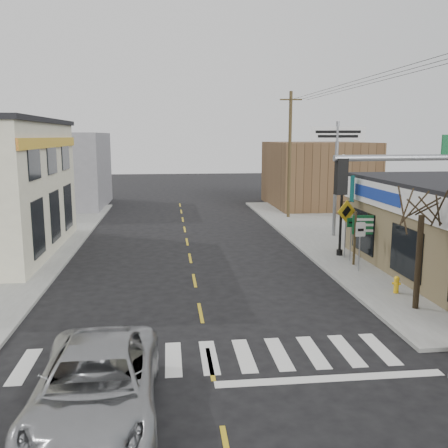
{
  "coord_description": "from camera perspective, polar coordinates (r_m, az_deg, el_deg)",
  "views": [
    {
      "loc": [
        -1.06,
        -12.7,
        6.13
      ],
      "look_at": [
        1.06,
        6.01,
        2.8
      ],
      "focal_mm": 40.0,
      "sensor_mm": 36.0,
      "label": 1
    }
  ],
  "objects": [
    {
      "name": "guide_sign",
      "position": [
        24.28,
        16.08,
        -0.66
      ],
      "size": [
        1.46,
        0.13,
        2.55
      ],
      "rotation": [
        0.0,
        0.0,
        -0.13
      ],
      "color": "#4C3D23",
      "rests_on": "sidewalk_right"
    },
    {
      "name": "fire_hydrant",
      "position": [
        20.52,
        19.1,
        -6.48
      ],
      "size": [
        0.21,
        0.21,
        0.68
      ],
      "rotation": [
        0.0,
        0.0,
        -0.38
      ],
      "color": "yellow",
      "rests_on": "sidewalk_right"
    },
    {
      "name": "bare_tree",
      "position": [
        18.29,
        21.78,
        2.81
      ],
      "size": [
        2.5,
        2.5,
        4.99
      ],
      "rotation": [
        0.0,
        0.0,
        -0.38
      ],
      "color": "black",
      "rests_on": "sidewalk_right"
    },
    {
      "name": "center_line",
      "position": [
        21.61,
        -3.4,
        -6.45
      ],
      "size": [
        0.12,
        56.0,
        0.01
      ],
      "primitive_type": "cube",
      "color": "gold",
      "rests_on": "ground"
    },
    {
      "name": "ped_crossing_sign",
      "position": [
        25.37,
        13.78,
        0.61
      ],
      "size": [
        1.13,
        0.08,
        2.91
      ],
      "rotation": [
        0.0,
        0.0,
        0.37
      ],
      "color": "gray",
      "rests_on": "sidewalk_right"
    },
    {
      "name": "utility_pole_far",
      "position": [
        37.36,
        7.51,
        7.97
      ],
      "size": [
        1.6,
        0.24,
        9.2
      ],
      "rotation": [
        0.0,
        0.0,
        -0.11
      ],
      "color": "#3E2E20",
      "rests_on": "sidewalk_right"
    },
    {
      "name": "bldg_distant_right",
      "position": [
        44.78,
        10.57,
        5.59
      ],
      "size": [
        8.0,
        10.0,
        5.6
      ],
      "primitive_type": "cube",
      "color": "brown",
      "rests_on": "ground"
    },
    {
      "name": "crosswalk",
      "position": [
        14.5,
        -1.72,
        -14.96
      ],
      "size": [
        11.0,
        2.2,
        0.01
      ],
      "primitive_type": "cube",
      "color": "silver",
      "rests_on": "ground"
    },
    {
      "name": "shrub_back",
      "position": [
        24.35,
        18.63,
        -3.76
      ],
      "size": [
        1.11,
        1.11,
        0.84
      ],
      "primitive_type": "ellipsoid",
      "color": "black",
      "rests_on": "sidewalk_right"
    },
    {
      "name": "bldg_distant_left",
      "position": [
        45.89,
        -19.05,
        5.82
      ],
      "size": [
        9.0,
        10.0,
        6.4
      ],
      "primitive_type": "cube",
      "color": "gray",
      "rests_on": "ground"
    },
    {
      "name": "lamp_post",
      "position": [
        25.69,
        13.43,
        2.97
      ],
      "size": [
        0.66,
        0.52,
        5.11
      ],
      "rotation": [
        0.0,
        0.0,
        0.02
      ],
      "color": "black",
      "rests_on": "sidewalk_right"
    },
    {
      "name": "ground",
      "position": [
        14.14,
        -1.58,
        -15.66
      ],
      "size": [
        140.0,
        140.0,
        0.0
      ],
      "primitive_type": "plane",
      "color": "black",
      "rests_on": "ground"
    },
    {
      "name": "sidewalk_left",
      "position": [
        27.57,
        -23.06,
        -3.5
      ],
      "size": [
        6.0,
        38.0,
        0.13
      ],
      "primitive_type": "cube",
      "color": "gray",
      "rests_on": "ground"
    },
    {
      "name": "sidewalk_right",
      "position": [
        28.26,
        14.58,
        -2.7
      ],
      "size": [
        6.0,
        38.0,
        0.13
      ],
      "primitive_type": "cube",
      "color": "gray",
      "rests_on": "ground"
    },
    {
      "name": "suv",
      "position": [
        11.67,
        -14.41,
        -17.5
      ],
      "size": [
        2.69,
        5.74,
        1.59
      ],
      "primitive_type": "imported",
      "rotation": [
        0.0,
        0.0,
        0.01
      ],
      "color": "#9A9C9E",
      "rests_on": "ground"
    },
    {
      "name": "dance_center_sign",
      "position": [
        30.71,
        12.77,
        8.21
      ],
      "size": [
        3.23,
        0.2,
        6.86
      ],
      "rotation": [
        0.0,
        0.0,
        -0.27
      ],
      "color": "gray",
      "rests_on": "sidewalk_right"
    }
  ]
}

